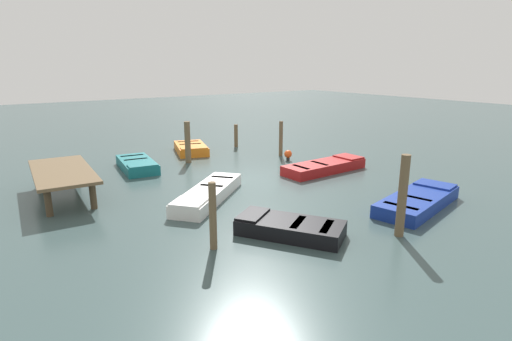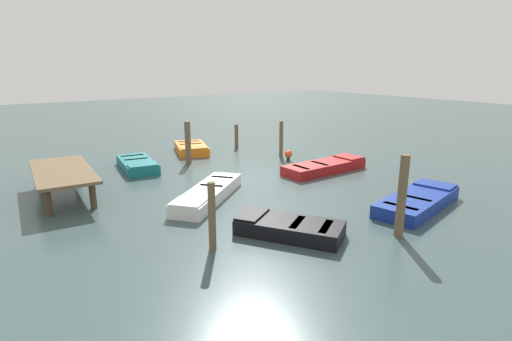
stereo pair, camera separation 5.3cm
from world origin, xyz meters
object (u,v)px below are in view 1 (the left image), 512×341
(mooring_piling_mid_right, at_px, (213,216))
(mooring_piling_near_right, at_px, (188,142))
(rowboat_teal, at_px, (137,164))
(mooring_piling_near_left, at_px, (236,136))
(marker_buoy, at_px, (288,154))
(dock_segment, at_px, (62,173))
(rowboat_red, at_px, (325,166))
(rowboat_black, at_px, (289,227))
(mooring_piling_mid_left, at_px, (402,196))
(mooring_piling_far_right, at_px, (281,139))
(rowboat_white, at_px, (208,194))
(rowboat_orange, at_px, (191,148))
(rowboat_blue, at_px, (418,201))

(mooring_piling_mid_right, bearing_deg, mooring_piling_near_right, -22.23)
(rowboat_teal, height_order, mooring_piling_near_left, mooring_piling_near_left)
(mooring_piling_mid_right, relative_size, marker_buoy, 3.50)
(rowboat_teal, distance_m, marker_buoy, 6.75)
(dock_segment, bearing_deg, rowboat_red, -101.25)
(rowboat_black, height_order, mooring_piling_mid_left, mooring_piling_mid_left)
(marker_buoy, bearing_deg, mooring_piling_far_right, -19.27)
(rowboat_white, relative_size, rowboat_red, 0.97)
(rowboat_orange, bearing_deg, mooring_piling_near_right, -11.62)
(mooring_piling_near_left, distance_m, mooring_piling_far_right, 3.19)
(mooring_piling_far_right, xyz_separation_m, marker_buoy, (-0.98, 0.34, -0.56))
(dock_segment, relative_size, rowboat_teal, 1.43)
(rowboat_white, relative_size, mooring_piling_near_left, 3.07)
(rowboat_black, xyz_separation_m, mooring_piling_mid_right, (0.43, 2.03, 0.62))
(rowboat_teal, distance_m, mooring_piling_mid_left, 11.22)
(rowboat_black, bearing_deg, rowboat_orange, -45.60)
(rowboat_orange, xyz_separation_m, marker_buoy, (-4.17, -2.91, 0.07))
(mooring_piling_near_right, bearing_deg, marker_buoy, -119.21)
(mooring_piling_near_right, distance_m, mooring_piling_mid_right, 9.13)
(rowboat_orange, xyz_separation_m, mooring_piling_mid_right, (-10.39, 4.55, 0.62))
(rowboat_black, relative_size, mooring_piling_near_left, 2.44)
(dock_segment, distance_m, mooring_piling_mid_left, 10.68)
(mooring_piling_near_right, bearing_deg, rowboat_white, 160.78)
(rowboat_black, bearing_deg, rowboat_red, -84.59)
(mooring_piling_near_left, height_order, mooring_piling_mid_left, mooring_piling_mid_left)
(dock_segment, height_order, mooring_piling_near_right, mooring_piling_near_right)
(mooring_piling_far_right, relative_size, mooring_piling_near_right, 0.90)
(rowboat_black, height_order, mooring_piling_mid_right, mooring_piling_mid_right)
(mooring_piling_near_left, xyz_separation_m, mooring_piling_mid_left, (-12.43, 2.86, 0.48))
(rowboat_blue, xyz_separation_m, mooring_piling_far_right, (8.28, -1.10, 0.63))
(rowboat_blue, height_order, mooring_piling_near_left, mooring_piling_near_left)
(rowboat_blue, height_order, mooring_piling_mid_left, mooring_piling_mid_left)
(rowboat_teal, distance_m, mooring_piling_mid_right, 8.70)
(rowboat_blue, relative_size, mooring_piling_near_left, 3.22)
(rowboat_teal, xyz_separation_m, mooring_piling_far_right, (-1.41, -6.66, 0.63))
(mooring_piling_mid_right, bearing_deg, rowboat_blue, -99.21)
(rowboat_white, height_order, mooring_piling_mid_left, mooring_piling_mid_left)
(rowboat_orange, relative_size, mooring_piling_mid_left, 1.37)
(rowboat_red, relative_size, rowboat_blue, 0.98)
(rowboat_red, height_order, mooring_piling_near_right, mooring_piling_near_right)
(rowboat_black, bearing_deg, rowboat_teal, -26.85)
(marker_buoy, bearing_deg, dock_segment, 89.13)
(dock_segment, bearing_deg, rowboat_white, -124.75)
(rowboat_orange, bearing_deg, mooring_piling_mid_left, 16.93)
(rowboat_blue, height_order, marker_buoy, marker_buoy)
(mooring_piling_near_left, height_order, marker_buoy, mooring_piling_near_left)
(rowboat_teal, xyz_separation_m, mooring_piling_near_right, (-0.15, -2.32, 0.72))
(rowboat_black, distance_m, mooring_piling_near_right, 9.02)
(rowboat_white, distance_m, rowboat_teal, 5.31)
(rowboat_red, height_order, rowboat_teal, same)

